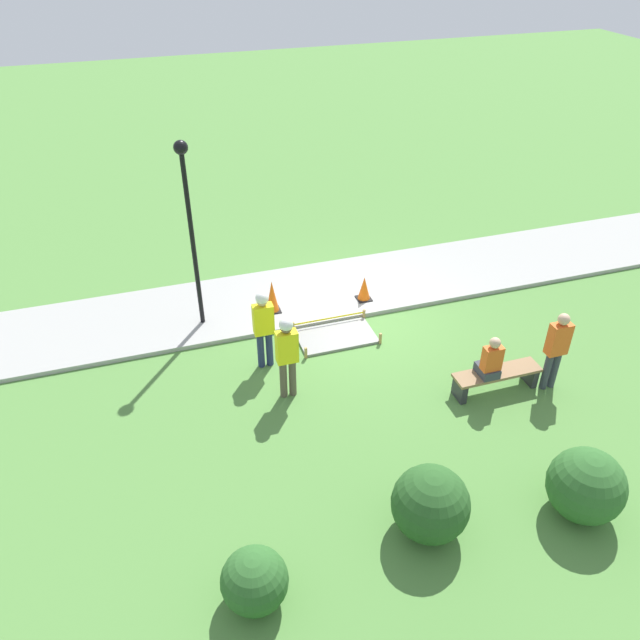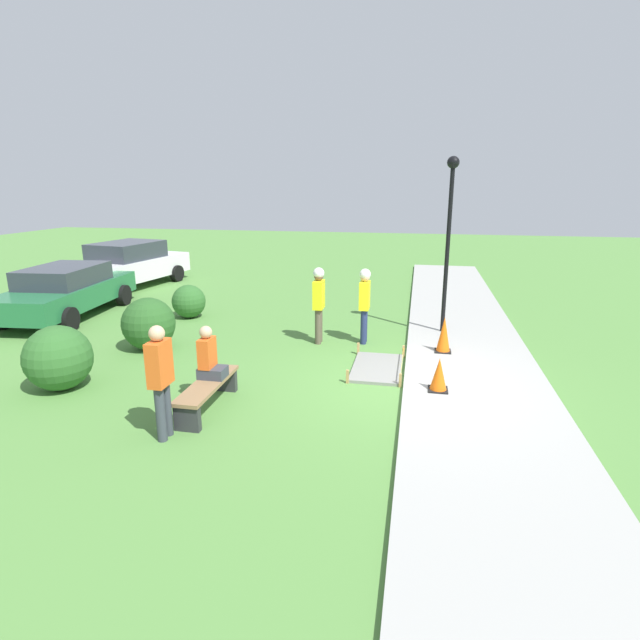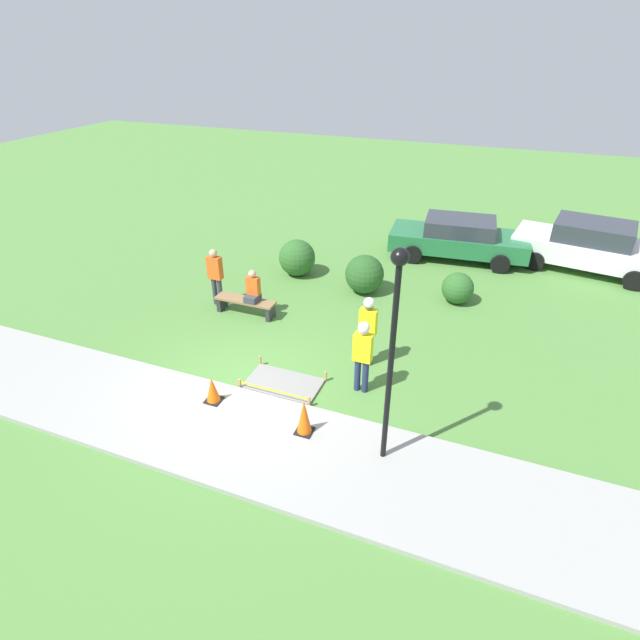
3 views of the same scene
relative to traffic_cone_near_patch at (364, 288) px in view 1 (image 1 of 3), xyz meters
The scene contains 14 objects.
ground_plane 0.78m from the traffic_cone_near_patch, 63.92° to the left, with size 60.00×60.00×0.00m, color #51843D.
sidewalk 0.83m from the traffic_cone_near_patch, 67.26° to the right, with size 28.00×2.61×0.10m.
wet_concrete_patch 1.62m from the traffic_cone_near_patch, 46.71° to the left, with size 1.72×1.02×0.26m.
traffic_cone_near_patch is the anchor object (origin of this frame).
traffic_cone_far_patch 2.17m from the traffic_cone_near_patch, ahead, with size 0.34×0.34×0.77m.
park_bench 3.95m from the traffic_cone_near_patch, 108.99° to the left, with size 1.74×0.44×0.46m.
person_seated_on_bench 3.95m from the traffic_cone_near_patch, 105.44° to the left, with size 0.36×0.44×0.89m.
worker_supervisor 3.75m from the traffic_cone_near_patch, 45.88° to the left, with size 0.40×0.26×1.77m.
worker_assistant 3.27m from the traffic_cone_near_patch, 30.29° to the left, with size 0.40×0.25×1.75m.
bystander_in_orange_shirt 4.62m from the traffic_cone_near_patch, 120.37° to the left, with size 0.40×0.22×1.71m.
lamppost_near 4.46m from the traffic_cone_near_patch, ahead, with size 0.28×0.28×4.10m.
shrub_rounded_near 6.43m from the traffic_cone_near_patch, 77.54° to the left, with size 1.17×1.17×1.17m.
shrub_rounded_mid 6.76m from the traffic_cone_near_patch, 98.58° to the left, with size 1.18×1.18×1.18m.
shrub_rounded_far 7.80m from the traffic_cone_near_patch, 58.17° to the left, with size 0.92×0.92×0.92m.
Camera 1 is at (4.48, 10.93, 7.96)m, focal length 35.00 mm.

